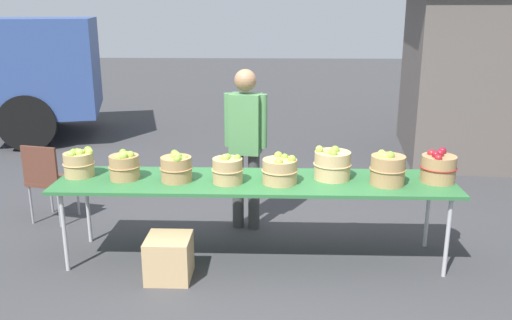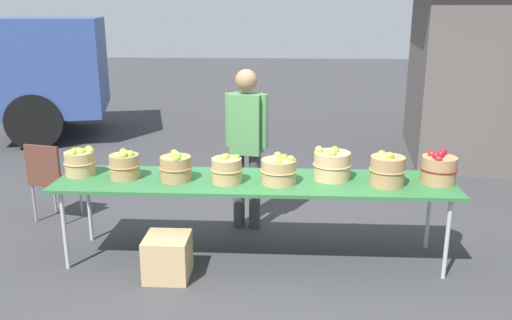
{
  "view_description": "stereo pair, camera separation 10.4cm",
  "coord_description": "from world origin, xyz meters",
  "px_view_note": "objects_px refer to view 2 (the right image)",
  "views": [
    {
      "loc": [
        0.16,
        -4.48,
        2.22
      ],
      "look_at": [
        0.0,
        0.3,
        0.85
      ],
      "focal_mm": 37.44,
      "sensor_mm": 36.0,
      "label": 1
    },
    {
      "loc": [
        0.27,
        -4.47,
        2.22
      ],
      "look_at": [
        0.0,
        0.3,
        0.85
      ],
      "focal_mm": 37.44,
      "sensor_mm": 36.0,
      "label": 2
    }
  ],
  "objects_px": {
    "apple_basket_green_2": "(176,167)",
    "apple_basket_green_3": "(227,169)",
    "apple_basket_green_1": "(125,165)",
    "vendor_adult": "(247,137)",
    "apple_basket_green_4": "(279,170)",
    "apple_basket_green_0": "(80,162)",
    "market_table": "(254,184)",
    "folding_chair": "(51,175)",
    "apple_basket_green_5": "(332,165)",
    "apple_basket_green_6": "(387,170)",
    "produce_crate": "(168,257)",
    "apple_basket_red_0": "(439,169)"
  },
  "relations": [
    {
      "from": "market_table",
      "to": "apple_basket_red_0",
      "type": "height_order",
      "value": "apple_basket_red_0"
    },
    {
      "from": "apple_basket_green_1",
      "to": "apple_basket_green_4",
      "type": "bearing_deg",
      "value": -2.52
    },
    {
      "from": "apple_basket_green_3",
      "to": "vendor_adult",
      "type": "height_order",
      "value": "vendor_adult"
    },
    {
      "from": "market_table",
      "to": "apple_basket_green_5",
      "type": "height_order",
      "value": "apple_basket_green_5"
    },
    {
      "from": "apple_basket_green_6",
      "to": "produce_crate",
      "type": "relative_size",
      "value": 0.84
    },
    {
      "from": "apple_basket_green_0",
      "to": "vendor_adult",
      "type": "xyz_separation_m",
      "value": [
        1.47,
        0.64,
        0.1
      ]
    },
    {
      "from": "apple_basket_green_3",
      "to": "apple_basket_green_4",
      "type": "relative_size",
      "value": 0.88
    },
    {
      "from": "market_table",
      "to": "folding_chair",
      "type": "height_order",
      "value": "folding_chair"
    },
    {
      "from": "apple_basket_green_4",
      "to": "apple_basket_red_0",
      "type": "xyz_separation_m",
      "value": [
        1.38,
        0.08,
        0.01
      ]
    },
    {
      "from": "apple_basket_green_1",
      "to": "apple_basket_green_2",
      "type": "xyz_separation_m",
      "value": [
        0.47,
        -0.03,
        -0.0
      ]
    },
    {
      "from": "apple_basket_red_0",
      "to": "folding_chair",
      "type": "height_order",
      "value": "apple_basket_red_0"
    },
    {
      "from": "apple_basket_green_2",
      "to": "apple_basket_green_3",
      "type": "xyz_separation_m",
      "value": [
        0.45,
        -0.03,
        -0.0
      ]
    },
    {
      "from": "apple_basket_green_3",
      "to": "apple_basket_red_0",
      "type": "height_order",
      "value": "apple_basket_red_0"
    },
    {
      "from": "apple_basket_green_5",
      "to": "folding_chair",
      "type": "distance_m",
      "value": 3.0
    },
    {
      "from": "apple_basket_green_0",
      "to": "apple_basket_green_4",
      "type": "relative_size",
      "value": 0.89
    },
    {
      "from": "apple_basket_green_5",
      "to": "apple_basket_green_2",
      "type": "bearing_deg",
      "value": -175.21
    },
    {
      "from": "apple_basket_green_3",
      "to": "apple_basket_red_0",
      "type": "distance_m",
      "value": 1.83
    },
    {
      "from": "apple_basket_green_5",
      "to": "apple_basket_green_3",
      "type": "bearing_deg",
      "value": -170.92
    },
    {
      "from": "apple_basket_green_0",
      "to": "folding_chair",
      "type": "relative_size",
      "value": 0.33
    },
    {
      "from": "apple_basket_red_0",
      "to": "vendor_adult",
      "type": "bearing_deg",
      "value": 158.16
    },
    {
      "from": "vendor_adult",
      "to": "apple_basket_green_2",
      "type": "bearing_deg",
      "value": 62.48
    },
    {
      "from": "apple_basket_green_0",
      "to": "apple_basket_green_6",
      "type": "bearing_deg",
      "value": -2.92
    },
    {
      "from": "apple_basket_green_5",
      "to": "apple_basket_green_4",
      "type": "bearing_deg",
      "value": -163.21
    },
    {
      "from": "apple_basket_green_2",
      "to": "vendor_adult",
      "type": "distance_m",
      "value": 0.94
    },
    {
      "from": "vendor_adult",
      "to": "produce_crate",
      "type": "bearing_deg",
      "value": 71.55
    },
    {
      "from": "apple_basket_green_5",
      "to": "produce_crate",
      "type": "height_order",
      "value": "apple_basket_green_5"
    },
    {
      "from": "apple_basket_green_1",
      "to": "apple_basket_green_4",
      "type": "height_order",
      "value": "apple_basket_green_1"
    },
    {
      "from": "apple_basket_green_2",
      "to": "apple_basket_green_4",
      "type": "relative_size",
      "value": 0.91
    },
    {
      "from": "apple_basket_green_4",
      "to": "apple_basket_green_0",
      "type": "bearing_deg",
      "value": 175.71
    },
    {
      "from": "apple_basket_green_4",
      "to": "apple_basket_green_6",
      "type": "height_order",
      "value": "apple_basket_green_6"
    },
    {
      "from": "apple_basket_green_2",
      "to": "produce_crate",
      "type": "relative_size",
      "value": 0.78
    },
    {
      "from": "apple_basket_green_2",
      "to": "apple_basket_red_0",
      "type": "relative_size",
      "value": 0.92
    },
    {
      "from": "apple_basket_green_4",
      "to": "market_table",
      "type": "bearing_deg",
      "value": 163.43
    },
    {
      "from": "apple_basket_green_0",
      "to": "apple_basket_green_5",
      "type": "xyz_separation_m",
      "value": [
        2.27,
        0.0,
        0.01
      ]
    },
    {
      "from": "apple_basket_green_2",
      "to": "vendor_adult",
      "type": "xyz_separation_m",
      "value": [
        0.57,
        0.75,
        0.1
      ]
    },
    {
      "from": "market_table",
      "to": "produce_crate",
      "type": "height_order",
      "value": "market_table"
    },
    {
      "from": "apple_basket_green_0",
      "to": "apple_basket_green_4",
      "type": "height_order",
      "value": "apple_basket_green_0"
    },
    {
      "from": "apple_basket_green_1",
      "to": "vendor_adult",
      "type": "xyz_separation_m",
      "value": [
        1.04,
        0.71,
        0.1
      ]
    },
    {
      "from": "apple_basket_green_3",
      "to": "apple_basket_green_4",
      "type": "height_order",
      "value": "apple_basket_green_3"
    },
    {
      "from": "apple_basket_green_1",
      "to": "apple_basket_green_5",
      "type": "height_order",
      "value": "apple_basket_green_5"
    },
    {
      "from": "market_table",
      "to": "apple_basket_red_0",
      "type": "xyz_separation_m",
      "value": [
        1.6,
        0.02,
        0.16
      ]
    },
    {
      "from": "apple_basket_green_3",
      "to": "vendor_adult",
      "type": "xyz_separation_m",
      "value": [
        0.12,
        0.78,
        0.1
      ]
    },
    {
      "from": "apple_basket_green_6",
      "to": "produce_crate",
      "type": "distance_m",
      "value": 2.01
    },
    {
      "from": "apple_basket_green_1",
      "to": "apple_basket_green_5",
      "type": "bearing_deg",
      "value": 2.49
    },
    {
      "from": "apple_basket_green_3",
      "to": "apple_basket_red_0",
      "type": "bearing_deg",
      "value": 2.83
    },
    {
      "from": "market_table",
      "to": "produce_crate",
      "type": "distance_m",
      "value": 0.98
    },
    {
      "from": "produce_crate",
      "to": "apple_basket_green_6",
      "type": "bearing_deg",
      "value": 10.24
    },
    {
      "from": "apple_basket_green_2",
      "to": "folding_chair",
      "type": "xyz_separation_m",
      "value": [
        -1.52,
        0.82,
        -0.36
      ]
    },
    {
      "from": "apple_basket_green_4",
      "to": "apple_basket_green_6",
      "type": "bearing_deg",
      "value": -0.21
    },
    {
      "from": "vendor_adult",
      "to": "apple_basket_green_4",
      "type": "bearing_deg",
      "value": 123.29
    }
  ]
}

